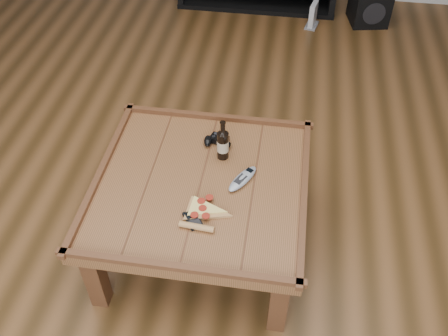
# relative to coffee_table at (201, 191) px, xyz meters

# --- Properties ---
(ground) EXTENTS (6.00, 6.00, 0.00)m
(ground) POSITION_rel_coffee_table_xyz_m (0.00, 0.00, -0.39)
(ground) COLOR #3F2912
(ground) RESTS_ON ground
(coffee_table) EXTENTS (1.03, 1.03, 0.48)m
(coffee_table) POSITION_rel_coffee_table_xyz_m (0.00, 0.00, 0.00)
(coffee_table) COLOR #553618
(coffee_table) RESTS_ON ground
(beer_bottle) EXTENTS (0.06, 0.06, 0.22)m
(beer_bottle) POSITION_rel_coffee_table_xyz_m (0.08, 0.19, 0.15)
(beer_bottle) COLOR black
(beer_bottle) RESTS_ON coffee_table
(game_controller) EXTENTS (0.16, 0.13, 0.04)m
(game_controller) POSITION_rel_coffee_table_xyz_m (0.04, 0.28, 0.08)
(game_controller) COLOR black
(game_controller) RESTS_ON coffee_table
(pizza_slice) EXTENTS (0.19, 0.29, 0.03)m
(pizza_slice) POSITION_rel_coffee_table_xyz_m (0.04, -0.18, 0.07)
(pizza_slice) COLOR tan
(pizza_slice) RESTS_ON coffee_table
(smartphone) EXTENTS (0.11, 0.12, 0.01)m
(smartphone) POSITION_rel_coffee_table_xyz_m (0.01, -0.23, 0.07)
(smartphone) COLOR black
(smartphone) RESTS_ON coffee_table
(remote_control) EXTENTS (0.15, 0.21, 0.03)m
(remote_control) POSITION_rel_coffee_table_xyz_m (0.19, 0.04, 0.07)
(remote_control) COLOR gray
(remote_control) RESTS_ON coffee_table
(subwoofer) EXTENTS (0.35, 0.35, 0.30)m
(subwoofer) POSITION_rel_coffee_table_xyz_m (0.98, 2.55, -0.24)
(subwoofer) COLOR black
(subwoofer) RESTS_ON ground
(game_console) EXTENTS (0.12, 0.18, 0.21)m
(game_console) POSITION_rel_coffee_table_xyz_m (0.51, 2.40, -0.30)
(game_console) COLOR gray
(game_console) RESTS_ON ground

